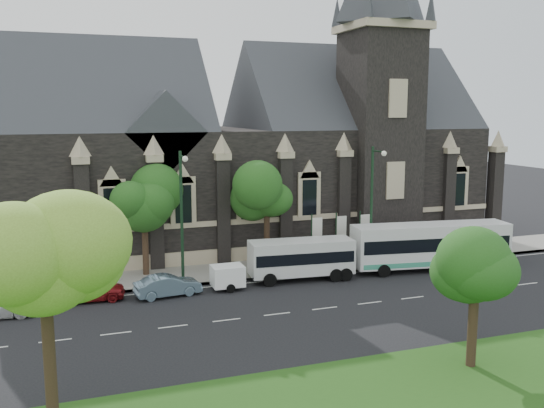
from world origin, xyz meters
name	(u,v)px	position (x,y,z in m)	size (l,w,h in m)	color
ground	(277,314)	(0.00, 0.00, 0.00)	(160.00, 160.00, 0.00)	black
sidewalk	(232,271)	(0.00, 9.50, 0.07)	(80.00, 5.00, 0.15)	gray
museum	(259,150)	(5.12, 18.78, 8.17)	(40.00, 17.70, 29.90)	black
tree_park_near	(50,257)	(-11.77, -8.77, 6.42)	(4.42, 4.42, 8.56)	black
tree_park_east	(476,267)	(6.18, -9.32, 4.62)	(3.40, 3.40, 6.28)	black
tree_walk_right	(269,188)	(3.21, 10.71, 5.82)	(4.08, 4.08, 7.80)	black
tree_walk_left	(146,195)	(-5.80, 10.70, 5.73)	(3.91, 3.91, 7.64)	black
street_lamp_near	(373,200)	(10.00, 7.09, 5.11)	(0.36, 1.88, 9.00)	black
street_lamp_mid	(182,211)	(-4.00, 7.09, 5.11)	(0.36, 1.88, 9.00)	black
banner_flag_left	(315,235)	(6.29, 9.00, 2.38)	(0.90, 0.10, 4.00)	black
banner_flag_center	(339,233)	(8.29, 9.00, 2.38)	(0.90, 0.10, 4.00)	black
banner_flag_right	(363,232)	(10.29, 9.00, 2.38)	(0.90, 0.10, 4.00)	black
tour_coach	(431,245)	(13.90, 5.35, 1.85)	(11.85, 4.04, 3.39)	silver
shuttle_bus	(302,257)	(4.02, 6.12, 1.60)	(7.33, 3.11, 2.76)	silver
box_trailer	(228,276)	(-1.41, 5.55, 0.90)	(2.99, 1.75, 1.59)	white
sedan	(168,286)	(-5.33, 5.44, 0.68)	(1.45, 4.16, 1.37)	slate
car_far_red	(88,289)	(-10.11, 6.11, 0.75)	(1.77, 4.40, 1.50)	maroon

